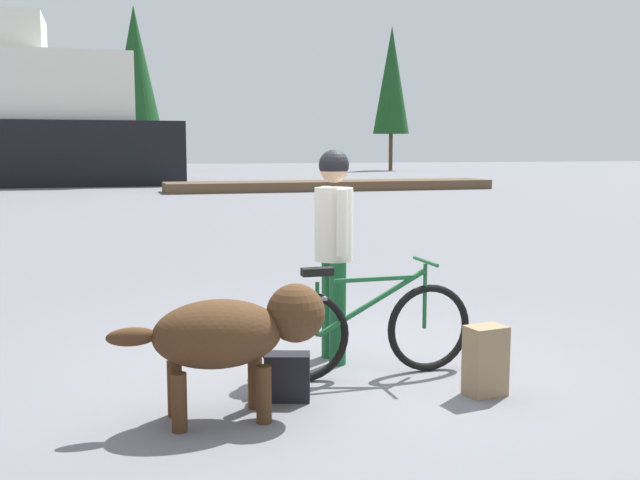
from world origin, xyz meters
TOP-DOWN VIEW (x-y plane):
  - ground_plane at (0.00, 0.00)m, footprint 160.00×160.00m
  - bicycle at (0.23, -0.22)m, footprint 1.74×0.44m
  - person_cyclist at (0.11, 0.27)m, footprint 0.32×0.53m
  - dog at (-0.92, -0.82)m, footprint 1.43×0.53m
  - backpack at (0.91, -0.88)m, footprint 0.31×0.24m
  - handbag_pannier at (-0.50, -0.58)m, footprint 0.36×0.26m
  - dock_pier at (7.64, 24.51)m, footprint 14.01×2.26m
  - pine_tree_center at (0.90, 52.24)m, footprint 3.81×3.81m
  - pine_tree_far_right at (20.47, 49.88)m, footprint 2.86×2.86m
  - pine_tree_mid_back at (1.40, 59.78)m, footprint 4.10×4.10m

SIDE VIEW (x-z plane):
  - ground_plane at x=0.00m, z-range 0.00..0.00m
  - handbag_pannier at x=-0.50m, z-range 0.00..0.34m
  - dock_pier at x=7.64m, z-range 0.00..0.40m
  - backpack at x=0.91m, z-range 0.00..0.51m
  - bicycle at x=0.23m, z-range -0.07..0.84m
  - dog at x=-0.92m, z-range 0.14..1.02m
  - person_cyclist at x=0.11m, z-range 0.19..1.96m
  - pine_tree_mid_back at x=1.40m, z-range 1.23..12.42m
  - pine_tree_far_right at x=20.47m, z-range 1.44..12.73m
  - pine_tree_center at x=0.90m, z-range 1.43..13.70m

